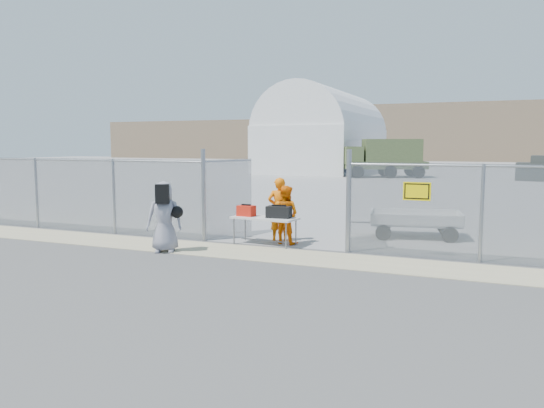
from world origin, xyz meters
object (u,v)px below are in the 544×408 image
at_px(visitor, 164,217).
at_px(utility_trailer, 415,224).
at_px(security_worker_right, 285,215).
at_px(folding_table, 265,231).
at_px(security_worker_left, 279,209).

relative_size(visitor, utility_trailer, 0.54).
distance_m(security_worker_right, visitor, 3.15).
relative_size(folding_table, visitor, 0.99).
height_order(security_worker_left, visitor, security_worker_left).
xyz_separation_m(security_worker_left, security_worker_right, (0.29, -0.31, -0.09)).
distance_m(security_worker_left, visitor, 3.17).
bearing_deg(folding_table, visitor, -131.09).
distance_m(folding_table, visitor, 2.64).
bearing_deg(folding_table, security_worker_right, 42.38).
relative_size(folding_table, security_worker_left, 0.99).
distance_m(visitor, utility_trailer, 7.00).
distance_m(folding_table, security_worker_right, 0.69).
relative_size(folding_table, security_worker_right, 1.11).
distance_m(folding_table, security_worker_left, 0.83).
xyz_separation_m(folding_table, visitor, (-1.89, -1.78, 0.50)).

